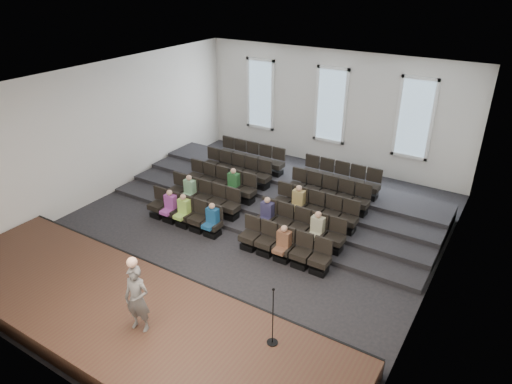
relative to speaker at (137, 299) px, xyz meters
The scene contains 14 objects.
ground 5.57m from the speaker, 98.47° to the left, with size 14.00×14.00×0.00m, color black.
ceiling 6.53m from the speaker, 98.47° to the left, with size 12.00×14.00×0.02m, color white.
wall_back 12.44m from the speaker, 93.68° to the left, with size 12.00×0.04×5.00m, color silver.
wall_front 2.19m from the speaker, 115.39° to the right, with size 12.00×0.04×5.00m, color silver.
wall_left 8.74m from the speaker, 141.91° to the left, with size 0.04×14.00×5.00m, color silver.
wall_right 7.56m from the speaker, 45.65° to the left, with size 0.04×14.00×5.00m, color silver.
stage 1.37m from the speaker, 163.01° to the left, with size 11.80×3.60×0.50m, color #3D281A.
stage_lip 2.42m from the speaker, 111.57° to the left, with size 11.80×0.06×0.52m, color black.
risers 8.63m from the speaker, 95.34° to the left, with size 11.80×4.80×0.60m.
seating_rows 6.96m from the speaker, 96.60° to the left, with size 6.80×4.70×1.67m.
windows 12.40m from the speaker, 93.70° to the left, with size 8.44×0.10×3.24m.
audience 5.69m from the speaker, 100.95° to the left, with size 5.45×2.64×1.10m.
speaker is the anchor object (origin of this frame).
mic_stand 3.08m from the speaker, 23.09° to the left, with size 0.25×0.25×1.52m.
Camera 1 is at (7.31, -10.76, 8.02)m, focal length 32.00 mm.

